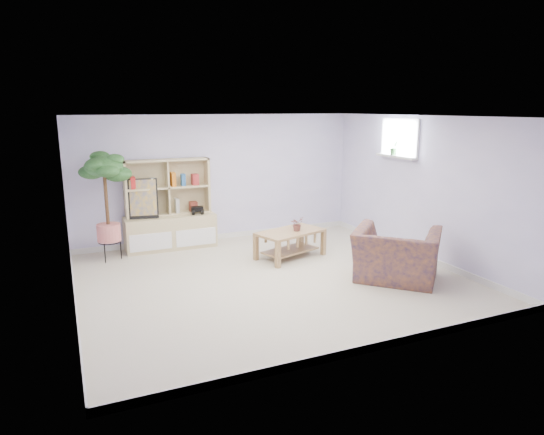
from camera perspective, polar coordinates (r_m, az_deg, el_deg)
name	(u,v)px	position (r m, az deg, el deg)	size (l,w,h in m)	color
floor	(271,279)	(7.37, -0.14, -7.19)	(5.50, 5.00, 0.01)	beige
ceiling	(271,116)	(6.93, -0.16, 11.80)	(5.50, 5.00, 0.01)	white
walls	(271,201)	(7.05, -0.15, 2.01)	(5.51, 5.01, 2.40)	silver
baseboard	(271,275)	(7.36, -0.14, -6.83)	(5.50, 5.00, 0.10)	silver
window	(400,138)	(8.88, 14.82, 9.02)	(0.10, 0.98, 0.68)	silver
window_sill	(396,157)	(8.86, 14.40, 6.96)	(0.14, 1.00, 0.04)	silver
storage_unit	(169,205)	(8.94, -11.98, 1.49)	(1.62, 0.55, 1.62)	tan
poster	(143,199)	(8.80, -14.93, 2.16)	(0.51, 0.12, 0.71)	yellow
toy_truck	(197,210)	(9.00, -8.78, 0.90)	(0.30, 0.21, 0.16)	black
coffee_table	(290,244)	(8.32, 2.16, -3.15)	(1.15, 0.63, 0.47)	olive
table_plant	(297,224)	(8.25, 2.96, -0.74)	(0.22, 0.19, 0.24)	#29682D
floor_tree	(107,207)	(8.46, -18.86, 1.17)	(0.67, 0.67, 1.83)	#1A451E
armchair	(397,251)	(7.41, 14.44, -3.88)	(1.20, 1.05, 0.89)	#181842
sill_plant	(394,148)	(8.91, 14.13, 7.98)	(0.14, 0.12, 0.26)	#1A451E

